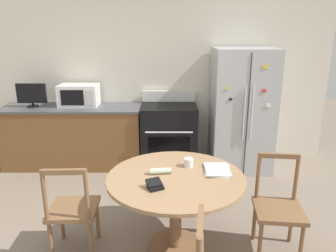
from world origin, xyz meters
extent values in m
cube|color=silver|center=(0.00, 2.65, 1.30)|extent=(5.20, 0.10, 2.60)
cube|color=brown|center=(-1.21, 2.29, 0.43)|extent=(1.99, 0.62, 0.86)
cube|color=#4C4C51|center=(-1.21, 2.29, 0.88)|extent=(2.01, 0.64, 0.03)
cube|color=#B2B5BA|center=(1.24, 2.22, 0.87)|extent=(0.84, 0.73, 1.73)
cube|color=#333333|center=(1.24, 1.85, 0.87)|extent=(0.01, 0.01, 1.66)
cylinder|color=silver|center=(1.19, 1.83, 0.91)|extent=(0.02, 0.02, 0.73)
cylinder|color=silver|center=(1.29, 1.83, 0.91)|extent=(0.02, 0.02, 0.73)
cube|color=yellow|center=(0.95, 1.84, 1.24)|extent=(0.04, 0.01, 0.03)
cube|color=red|center=(1.42, 1.84, 1.21)|extent=(0.06, 0.01, 0.04)
cube|color=black|center=(1.00, 1.84, 1.10)|extent=(0.04, 0.01, 0.03)
cube|color=white|center=(1.50, 1.84, 1.02)|extent=(0.06, 0.01, 0.05)
cube|color=yellow|center=(1.42, 1.84, 1.52)|extent=(0.06, 0.01, 0.05)
cube|color=black|center=(0.20, 2.26, 0.45)|extent=(0.79, 0.64, 0.90)
cube|color=black|center=(0.20, 1.94, 0.36)|extent=(0.57, 0.01, 0.40)
cylinder|color=silver|center=(0.20, 1.91, 0.63)|extent=(0.65, 0.02, 0.02)
cube|color=black|center=(0.20, 2.26, 0.91)|extent=(0.79, 0.64, 0.02)
cube|color=white|center=(0.20, 2.55, 1.00)|extent=(0.79, 0.06, 0.16)
cube|color=white|center=(-1.10, 2.35, 1.05)|extent=(0.55, 0.34, 0.31)
cube|color=black|center=(-1.15, 2.17, 1.05)|extent=(0.32, 0.01, 0.22)
cube|color=silver|center=(-0.90, 2.17, 1.05)|extent=(0.11, 0.01, 0.22)
cylinder|color=black|center=(-1.75, 2.27, 0.91)|extent=(0.16, 0.16, 0.02)
cylinder|color=black|center=(-1.75, 2.27, 0.94)|extent=(0.03, 0.03, 0.04)
cube|color=black|center=(-1.75, 2.27, 1.10)|extent=(0.41, 0.05, 0.28)
cylinder|color=#997551|center=(0.26, 0.33, 0.72)|extent=(1.23, 1.23, 0.03)
cylinder|color=brown|center=(0.26, 0.33, 0.36)|extent=(0.11, 0.11, 0.67)
cylinder|color=brown|center=(0.26, 0.33, 0.01)|extent=(0.52, 0.52, 0.03)
cylinder|color=brown|center=(0.40, -0.45, 0.68)|extent=(0.04, 0.04, 0.45)
cube|color=brown|center=(0.38, -0.62, 0.88)|extent=(0.08, 0.35, 0.04)
cube|color=brown|center=(-0.66, 0.29, 0.43)|extent=(0.44, 0.44, 0.04)
cylinder|color=brown|center=(-0.84, 0.46, 0.21)|extent=(0.04, 0.04, 0.41)
cylinder|color=brown|center=(-0.50, 0.47, 0.21)|extent=(0.04, 0.04, 0.41)
cylinder|color=brown|center=(-0.83, 0.11, 0.21)|extent=(0.04, 0.04, 0.41)
cylinder|color=brown|center=(-0.48, 0.13, 0.21)|extent=(0.04, 0.04, 0.41)
cylinder|color=brown|center=(-0.83, 0.10, 0.68)|extent=(0.04, 0.04, 0.45)
cylinder|color=brown|center=(-0.48, 0.11, 0.68)|extent=(0.04, 0.04, 0.45)
cube|color=brown|center=(-0.66, 0.10, 0.88)|extent=(0.35, 0.05, 0.04)
cube|color=brown|center=(1.18, 0.26, 0.43)|extent=(0.46, 0.46, 0.04)
cylinder|color=brown|center=(1.33, 0.07, 0.21)|extent=(0.04, 0.04, 0.41)
cylinder|color=brown|center=(0.99, 0.11, 0.21)|extent=(0.04, 0.04, 0.41)
cylinder|color=brown|center=(1.37, 0.41, 0.21)|extent=(0.04, 0.04, 0.41)
cylinder|color=brown|center=(1.02, 0.45, 0.21)|extent=(0.04, 0.04, 0.41)
cylinder|color=brown|center=(1.37, 0.43, 0.68)|extent=(0.04, 0.04, 0.45)
cylinder|color=brown|center=(1.03, 0.47, 0.68)|extent=(0.04, 0.04, 0.45)
cube|color=brown|center=(1.20, 0.45, 0.88)|extent=(0.35, 0.07, 0.04)
cylinder|color=silver|center=(0.38, 0.55, 0.77)|extent=(0.09, 0.09, 0.08)
cylinder|color=#8C4C99|center=(0.38, 0.55, 0.75)|extent=(0.08, 0.08, 0.04)
cylinder|color=beige|center=(0.12, 0.38, 0.76)|extent=(0.20, 0.08, 0.05)
cube|color=black|center=(0.09, 0.10, 0.75)|extent=(0.15, 0.14, 0.03)
cube|color=black|center=(0.07, 0.12, 0.77)|extent=(0.15, 0.14, 0.06)
cube|color=white|center=(0.64, 0.44, 0.74)|extent=(0.27, 0.33, 0.01)
cube|color=beige|center=(0.64, 0.44, 0.74)|extent=(0.24, 0.32, 0.01)
cube|color=silver|center=(0.64, 0.44, 0.75)|extent=(0.22, 0.30, 0.01)
camera|label=1|loc=(0.19, -2.31, 2.00)|focal=35.00mm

